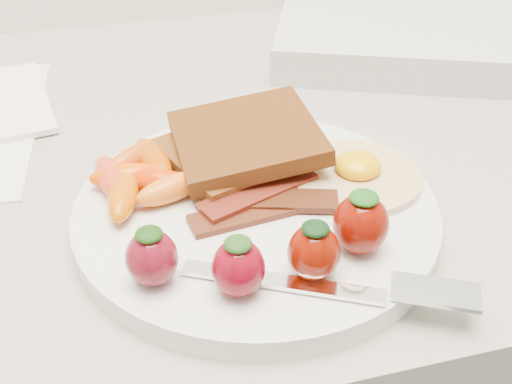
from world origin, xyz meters
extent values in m
cylinder|color=white|center=(0.02, 1.56, 0.91)|extent=(0.27, 0.27, 0.02)
cube|color=#492B0C|center=(0.02, 1.62, 0.93)|extent=(0.12, 0.12, 0.01)
cube|color=#3E1D07|center=(0.03, 1.62, 0.94)|extent=(0.11, 0.11, 0.03)
cylinder|color=#F4E9B0|center=(0.11, 1.57, 0.92)|extent=(0.13, 0.13, 0.01)
ellipsoid|color=#F6AB00|center=(0.11, 1.57, 0.93)|extent=(0.05, 0.05, 0.02)
cube|color=black|center=(0.02, 1.54, 0.92)|extent=(0.10, 0.04, 0.00)
cube|color=black|center=(0.03, 1.55, 0.92)|extent=(0.10, 0.05, 0.00)
cube|color=#3E1102|center=(0.03, 1.56, 0.92)|extent=(0.10, 0.06, 0.00)
ellipsoid|color=#E24A00|center=(-0.07, 1.60, 0.93)|extent=(0.06, 0.03, 0.02)
ellipsoid|color=#D13000|center=(-0.04, 1.59, 0.93)|extent=(0.06, 0.05, 0.02)
ellipsoid|color=#D05A00|center=(-0.07, 1.58, 0.93)|extent=(0.03, 0.06, 0.02)
ellipsoid|color=#BA4900|center=(-0.04, 1.62, 0.93)|extent=(0.03, 0.07, 0.02)
ellipsoid|color=#C64D12|center=(-0.06, 1.63, 0.93)|extent=(0.05, 0.05, 0.02)
ellipsoid|color=orange|center=(-0.04, 1.58, 0.93)|extent=(0.06, 0.04, 0.02)
ellipsoid|color=red|center=(-0.08, 1.60, 0.93)|extent=(0.03, 0.07, 0.02)
ellipsoid|color=maroon|center=(-0.06, 1.49, 0.94)|extent=(0.03, 0.03, 0.04)
ellipsoid|color=#14370B|center=(-0.06, 1.49, 0.96)|extent=(0.02, 0.02, 0.01)
ellipsoid|color=maroon|center=(-0.01, 1.47, 0.94)|extent=(0.03, 0.03, 0.04)
ellipsoid|color=#1D4512|center=(-0.01, 1.47, 0.96)|extent=(0.02, 0.02, 0.01)
ellipsoid|color=#650D00|center=(0.04, 1.47, 0.94)|extent=(0.03, 0.03, 0.04)
ellipsoid|color=black|center=(0.04, 1.47, 0.96)|extent=(0.02, 0.02, 0.01)
ellipsoid|color=#6A0C02|center=(0.08, 1.49, 0.94)|extent=(0.04, 0.04, 0.04)
ellipsoid|color=#195012|center=(0.08, 1.49, 0.96)|extent=(0.02, 0.02, 0.01)
cube|color=white|center=(0.02, 1.47, 0.92)|extent=(0.12, 0.07, 0.00)
cube|color=silver|center=(0.11, 1.44, 0.92)|extent=(0.06, 0.05, 0.00)
cube|color=beige|center=(0.29, 1.83, 0.92)|extent=(0.40, 0.36, 0.04)
camera|label=1|loc=(-0.07, 1.19, 1.20)|focal=45.00mm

